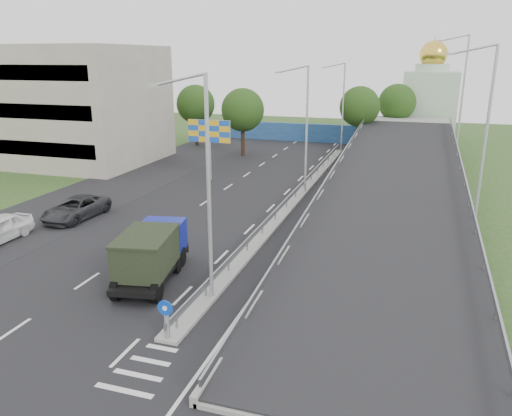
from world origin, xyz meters
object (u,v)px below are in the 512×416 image
at_px(church, 429,100).
at_px(dump_truck, 152,252).
at_px(billboard, 209,135).
at_px(lamp_post_near, 204,179).
at_px(lamp_post_mid, 304,123).
at_px(lamp_post_far, 342,102).
at_px(sign_bollard, 166,319).
at_px(parked_car_c, 76,208).

distance_m(church, dump_truck, 54.56).
bearing_deg(billboard, lamp_post_near, -67.51).
relative_size(lamp_post_mid, lamp_post_far, 1.00).
relative_size(lamp_post_far, billboard, 1.83).
xyz_separation_m(lamp_post_mid, billboard, (-9.11, 2.00, -1.62)).
bearing_deg(dump_truck, sign_bollard, -66.78).
xyz_separation_m(sign_bollard, lamp_post_far, (0.11, 43.83, 4.77)).
relative_size(sign_bollard, lamp_post_far, 0.17).
distance_m(sign_bollard, lamp_post_mid, 24.30).
height_order(lamp_post_near, parked_car_c, lamp_post_near).
height_order(sign_bollard, lamp_post_near, lamp_post_near).
relative_size(lamp_post_mid, church, 0.73).
bearing_deg(lamp_post_near, lamp_post_far, 90.00).
distance_m(sign_bollard, church, 58.84).
distance_m(dump_truck, parked_car_c, 12.41).
distance_m(sign_bollard, dump_truck, 6.16).
height_order(lamp_post_mid, lamp_post_far, same).
distance_m(lamp_post_near, church, 54.90).
distance_m(lamp_post_far, parked_car_c, 34.65).
relative_size(lamp_post_near, billboard, 1.83).
bearing_deg(church, lamp_post_far, -125.24).
distance_m(sign_bollard, parked_car_c, 18.28).
height_order(lamp_post_mid, parked_car_c, lamp_post_mid).
bearing_deg(sign_bollard, parked_car_c, 137.47).
relative_size(lamp_post_near, lamp_post_mid, 1.00).
xyz_separation_m(church, dump_truck, (-13.45, -52.74, -3.81)).
height_order(sign_bollard, billboard, billboard).
height_order(lamp_post_far, dump_truck, lamp_post_far).
relative_size(lamp_post_near, parked_car_c, 1.88).
xyz_separation_m(lamp_post_far, dump_truck, (-3.56, -38.74, -4.31)).
xyz_separation_m(church, billboard, (-19.00, -32.00, -1.12)).
height_order(billboard, dump_truck, billboard).
height_order(lamp_post_near, lamp_post_mid, same).
height_order(lamp_post_near, church, church).
bearing_deg(church, lamp_post_mid, -106.22).
distance_m(lamp_post_far, billboard, 20.24).
bearing_deg(lamp_post_far, sign_bollard, -90.14).
xyz_separation_m(lamp_post_mid, church, (9.89, 34.00, -0.50)).
bearing_deg(lamp_post_near, billboard, 112.49).
bearing_deg(lamp_post_far, lamp_post_mid, -90.00).
xyz_separation_m(billboard, dump_truck, (5.55, -20.74, -2.69)).
height_order(sign_bollard, parked_car_c, sign_bollard).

